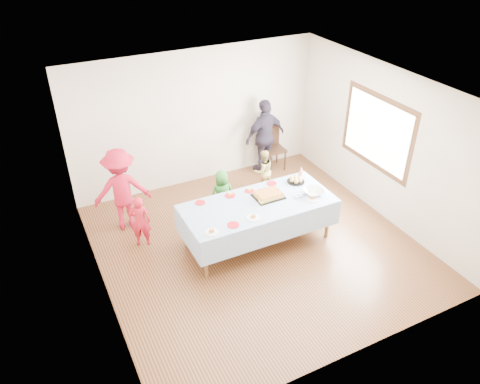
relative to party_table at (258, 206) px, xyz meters
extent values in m
plane|color=#452513|center=(-0.07, -0.09, -0.72)|extent=(5.00, 5.00, 0.00)
cube|color=#C0B29D|center=(-0.07, 2.41, 0.63)|extent=(5.00, 0.04, 2.70)
cube|color=#C0B29D|center=(-0.07, -2.59, 0.63)|extent=(5.00, 0.04, 2.70)
cube|color=#C0B29D|center=(-2.57, -0.09, 0.63)|extent=(0.04, 5.00, 2.70)
cube|color=#C0B29D|center=(2.43, -0.09, 0.63)|extent=(0.04, 5.00, 2.70)
cube|color=white|center=(-0.07, -0.09, 1.98)|extent=(5.00, 5.00, 0.04)
cube|color=#472B16|center=(2.40, 0.11, 0.78)|extent=(0.03, 1.75, 1.35)
cylinder|color=brown|center=(-1.12, -0.42, -0.36)|extent=(0.06, 0.06, 0.73)
cylinder|color=brown|center=(1.12, -0.42, -0.36)|extent=(0.06, 0.06, 0.73)
cylinder|color=brown|center=(-1.12, 0.42, -0.36)|extent=(0.06, 0.06, 0.73)
cylinder|color=brown|center=(1.12, 0.42, -0.36)|extent=(0.06, 0.06, 0.73)
cube|color=brown|center=(0.00, 0.00, 0.03)|extent=(2.40, 1.00, 0.04)
cube|color=white|center=(0.00, 0.00, 0.05)|extent=(2.50, 1.10, 0.01)
cube|color=black|center=(0.24, 0.09, 0.06)|extent=(0.49, 0.37, 0.01)
cube|color=#EDC75A|center=(0.24, 0.09, 0.10)|extent=(0.41, 0.31, 0.06)
cube|color=#A15325|center=(0.24, 0.09, 0.14)|extent=(0.41, 0.31, 0.01)
cylinder|color=black|center=(0.90, 0.30, 0.06)|extent=(0.31, 0.31, 0.02)
sphere|color=tan|center=(0.99, 0.30, 0.11)|extent=(0.08, 0.08, 0.08)
sphere|color=tan|center=(0.94, 0.37, 0.11)|extent=(0.08, 0.08, 0.08)
sphere|color=tan|center=(0.86, 0.37, 0.11)|extent=(0.08, 0.08, 0.08)
sphere|color=tan|center=(0.82, 0.30, 0.11)|extent=(0.08, 0.08, 0.08)
sphere|color=tan|center=(0.86, 0.23, 0.11)|extent=(0.08, 0.08, 0.08)
sphere|color=tan|center=(0.94, 0.23, 0.11)|extent=(0.08, 0.08, 0.08)
sphere|color=tan|center=(0.90, 0.30, 0.11)|extent=(0.08, 0.08, 0.08)
imported|color=silver|center=(0.95, -0.18, 0.10)|extent=(0.35, 0.35, 0.09)
cone|color=silver|center=(1.12, 0.46, 0.14)|extent=(0.11, 0.11, 0.18)
cylinder|color=red|center=(-0.84, 0.42, 0.06)|extent=(0.17, 0.17, 0.01)
cylinder|color=red|center=(-0.31, 0.40, 0.06)|extent=(0.18, 0.18, 0.01)
cylinder|color=red|center=(0.04, 0.39, 0.06)|extent=(0.16, 0.16, 0.01)
cylinder|color=red|center=(0.50, 0.43, 0.06)|extent=(0.17, 0.17, 0.01)
cylinder|color=red|center=(-0.63, -0.37, 0.06)|extent=(0.18, 0.18, 0.01)
cylinder|color=white|center=(-1.00, -0.39, 0.06)|extent=(0.21, 0.21, 0.01)
cylinder|color=white|center=(-0.27, -0.34, 0.06)|extent=(0.21, 0.21, 0.01)
cylinder|color=white|center=(0.85, -0.29, 0.06)|extent=(0.23, 0.23, 0.01)
cylinder|color=black|center=(1.34, 1.93, -0.51)|extent=(0.04, 0.04, 0.43)
cylinder|color=black|center=(1.70, 1.92, -0.51)|extent=(0.04, 0.04, 0.43)
cylinder|color=black|center=(1.35, 2.29, -0.51)|extent=(0.04, 0.04, 0.43)
cylinder|color=black|center=(1.72, 2.28, -0.51)|extent=(0.04, 0.04, 0.43)
cube|color=black|center=(1.53, 2.11, -0.27)|extent=(0.44, 0.44, 0.05)
cube|color=black|center=(1.54, 2.30, 0.00)|extent=(0.42, 0.06, 0.50)
imported|color=red|center=(-1.76, 0.81, -0.26)|extent=(0.40, 0.34, 0.93)
imported|color=#297125|center=(-0.21, 0.96, -0.26)|extent=(0.47, 0.32, 0.93)
imported|color=tan|center=(0.89, 1.42, -0.29)|extent=(0.43, 0.33, 0.87)
imported|color=#BA1731|center=(-1.87, 1.45, 0.03)|extent=(1.04, 0.70, 1.51)
imported|color=#2E2938|center=(1.30, 2.11, 0.07)|extent=(0.98, 0.50, 1.60)
camera|label=1|loc=(-3.09, -5.52, 4.22)|focal=35.00mm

